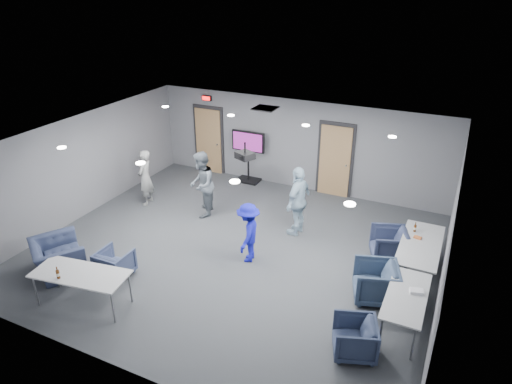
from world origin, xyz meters
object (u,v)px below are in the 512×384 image
at_px(person_b, 202,184).
at_px(person_c, 298,201).
at_px(table_right_a, 420,245).
at_px(table_right_b, 406,297).
at_px(chair_front_b, 58,257).
at_px(table_front_left, 80,275).
at_px(person_a, 145,178).
at_px(chair_front_a, 115,263).
at_px(chair_right_a, 390,245).
at_px(chair_right_b, 375,282).
at_px(chair_right_c, 354,338).
at_px(projector, 245,155).
at_px(tv_stand, 248,154).
at_px(person_d, 248,233).
at_px(bottle_front, 58,274).
at_px(bottle_right, 415,228).

height_order(person_b, person_c, person_b).
bearing_deg(table_right_a, table_right_b, -180.00).
distance_m(chair_front_b, table_front_left, 1.47).
bearing_deg(chair_front_b, table_right_b, -135.33).
bearing_deg(chair_front_b, person_a, -51.04).
bearing_deg(table_right_b, chair_front_a, 99.57).
distance_m(chair_right_a, chair_front_b, 7.32).
bearing_deg(chair_right_b, table_right_b, 28.65).
bearing_deg(table_right_b, chair_right_c, 147.25).
distance_m(chair_right_a, table_front_left, 6.58).
xyz_separation_m(table_front_left, projector, (2.01, 3.07, 1.72)).
xyz_separation_m(tv_stand, projector, (1.74, -3.67, 1.48)).
height_order(chair_right_b, table_front_left, chair_right_b).
distance_m(chair_right_b, chair_front_b, 6.71).
height_order(chair_front_b, table_right_b, chair_front_b).
bearing_deg(person_a, table_front_left, 9.33).
distance_m(person_d, chair_front_b, 4.15).
xyz_separation_m(chair_right_c, chair_front_b, (-6.41, -0.37, 0.04)).
bearing_deg(chair_right_b, person_d, -110.96).
relative_size(chair_right_a, table_front_left, 0.43).
height_order(person_d, bottle_front, person_d).
bearing_deg(table_right_a, bottle_front, 124.90).
bearing_deg(chair_right_a, chair_right_b, -19.26).
distance_m(person_a, chair_front_b, 3.56).
xyz_separation_m(person_a, person_b, (1.78, 0.09, 0.10)).
xyz_separation_m(person_d, chair_front_a, (-2.30, -1.78, -0.39)).
bearing_deg(person_a, tv_stand, 131.70).
height_order(person_a, table_right_a, person_a).
relative_size(person_b, chair_right_b, 2.10).
relative_size(table_front_left, bottle_right, 8.47).
bearing_deg(person_d, chair_right_b, 75.58).
height_order(chair_front_b, projector, projector).
bearing_deg(bottle_front, chair_front_a, 83.38).
relative_size(table_front_left, bottle_front, 7.71).
distance_m(chair_right_a, table_right_b, 2.28).
bearing_deg(tv_stand, bottle_front, -94.11).
relative_size(person_c, chair_right_a, 2.14).
bearing_deg(table_front_left, bottle_right, 29.40).
relative_size(chair_right_a, projector, 1.83).
bearing_deg(projector, chair_front_b, -119.26).
relative_size(person_a, table_right_a, 0.80).
height_order(chair_right_a, table_right_b, chair_right_a).
distance_m(chair_right_c, chair_front_a, 5.19).
height_order(chair_right_c, chair_front_a, chair_right_c).
bearing_deg(projector, chair_right_b, 15.44).
bearing_deg(chair_right_a, person_d, -83.92).
distance_m(chair_front_a, tv_stand, 5.79).
height_order(person_a, bottle_front, person_a).
xyz_separation_m(person_b, bottle_right, (5.41, 0.15, -0.08)).
relative_size(person_c, chair_front_a, 2.59).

